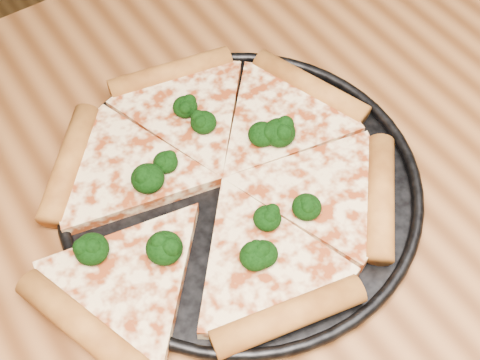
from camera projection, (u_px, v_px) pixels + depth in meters
dining_table at (207, 359)px, 0.62m from camera, size 1.20×0.90×0.75m
pizza_pan at (240, 185)px, 0.62m from camera, size 0.34×0.34×0.02m
pizza at (218, 184)px, 0.61m from camera, size 0.38×0.34×0.03m
broccoli_florets at (212, 189)px, 0.59m from camera, size 0.24×0.20×0.02m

